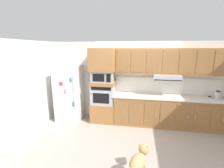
# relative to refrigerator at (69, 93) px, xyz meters

# --- Properties ---
(ground_plane) EXTENTS (9.60, 9.60, 0.00)m
(ground_plane) POSITION_rel_refrigerator_xyz_m (2.07, -0.68, -0.88)
(ground_plane) COLOR #9E9389
(back_kitchen_wall) EXTENTS (6.20, 0.12, 2.50)m
(back_kitchen_wall) POSITION_rel_refrigerator_xyz_m (2.07, 0.43, 0.37)
(back_kitchen_wall) COLOR silver
(back_kitchen_wall) RESTS_ON ground
(side_panel_left) EXTENTS (0.12, 7.10, 2.50)m
(side_panel_left) POSITION_rel_refrigerator_xyz_m (-0.73, -0.68, 0.37)
(side_panel_left) COLOR silver
(side_panel_left) RESTS_ON ground
(refrigerator) EXTENTS (0.76, 0.73, 1.76)m
(refrigerator) POSITION_rel_refrigerator_xyz_m (0.00, 0.00, 0.00)
(refrigerator) COLOR white
(refrigerator) RESTS_ON ground
(oven_base_cabinet) EXTENTS (0.74, 0.62, 0.60)m
(oven_base_cabinet) POSITION_rel_refrigerator_xyz_m (1.10, 0.07, -0.58)
(oven_base_cabinet) COLOR #996638
(oven_base_cabinet) RESTS_ON ground
(built_in_oven) EXTENTS (0.70, 0.62, 0.60)m
(built_in_oven) POSITION_rel_refrigerator_xyz_m (1.10, 0.07, 0.02)
(built_in_oven) COLOR #A8AAAF
(built_in_oven) RESTS_ON oven_base_cabinet
(appliance_mid_shelf) EXTENTS (0.74, 0.62, 0.10)m
(appliance_mid_shelf) POSITION_rel_refrigerator_xyz_m (1.10, 0.07, 0.37)
(appliance_mid_shelf) COLOR #996638
(appliance_mid_shelf) RESTS_ON built_in_oven
(microwave) EXTENTS (0.64, 0.54, 0.32)m
(microwave) POSITION_rel_refrigerator_xyz_m (1.10, 0.07, 0.58)
(microwave) COLOR #A8AAAF
(microwave) RESTS_ON appliance_mid_shelf
(appliance_upper_cabinet) EXTENTS (0.74, 0.62, 0.68)m
(appliance_upper_cabinet) POSITION_rel_refrigerator_xyz_m (1.10, 0.07, 1.08)
(appliance_upper_cabinet) COLOR #996638
(appliance_upper_cabinet) RESTS_ON microwave
(lower_cabinet_run) EXTENTS (3.06, 0.63, 0.88)m
(lower_cabinet_run) POSITION_rel_refrigerator_xyz_m (3.01, 0.07, -0.44)
(lower_cabinet_run) COLOR #996638
(lower_cabinet_run) RESTS_ON ground
(countertop_slab) EXTENTS (3.10, 0.64, 0.04)m
(countertop_slab) POSITION_rel_refrigerator_xyz_m (3.01, 0.07, 0.02)
(countertop_slab) COLOR silver
(countertop_slab) RESTS_ON lower_cabinet_run
(backsplash_panel) EXTENTS (3.10, 0.02, 0.50)m
(backsplash_panel) POSITION_rel_refrigerator_xyz_m (3.01, 0.36, 0.29)
(backsplash_panel) COLOR silver
(backsplash_panel) RESTS_ON countertop_slab
(upper_cabinet_with_hood) EXTENTS (3.06, 0.48, 0.88)m
(upper_cabinet_with_hood) POSITION_rel_refrigerator_xyz_m (3.00, 0.19, 1.02)
(upper_cabinet_with_hood) COLOR #996638
(upper_cabinet_with_hood) RESTS_ON backsplash_panel
(screwdriver) EXTENTS (0.16, 0.17, 0.03)m
(screwdriver) POSITION_rel_refrigerator_xyz_m (4.24, 0.21, 0.05)
(screwdriver) COLOR black
(screwdriver) RESTS_ON countertop_slab
(electric_kettle) EXTENTS (0.17, 0.17, 0.24)m
(electric_kettle) POSITION_rel_refrigerator_xyz_m (4.34, 0.02, 0.15)
(electric_kettle) COLOR #A8AAAF
(electric_kettle) RESTS_ON countertop_slab
(dog) EXTENTS (0.39, 0.76, 0.61)m
(dog) POSITION_rel_refrigerator_xyz_m (2.24, -2.16, -0.46)
(dog) COLOR tan
(dog) RESTS_ON ground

